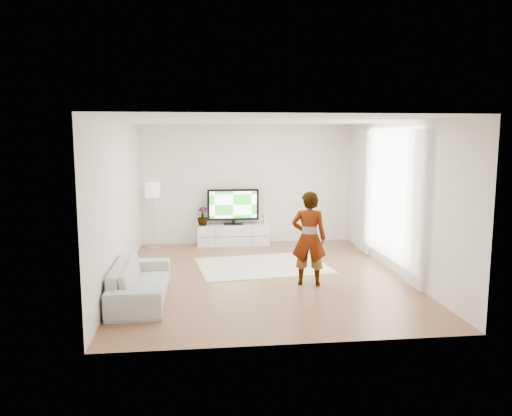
{
  "coord_description": "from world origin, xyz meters",
  "views": [
    {
      "loc": [
        -1.14,
        -8.73,
        2.53
      ],
      "look_at": [
        -0.08,
        0.4,
        1.21
      ],
      "focal_mm": 35.0,
      "sensor_mm": 36.0,
      "label": 1
    }
  ],
  "objects": [
    {
      "name": "game_console",
      "position": [
        0.4,
        2.76,
        0.59
      ],
      "size": [
        0.07,
        0.17,
        0.23
      ],
      "rotation": [
        0.0,
        0.0,
        0.14
      ],
      "color": "white",
      "rests_on": "media_console"
    },
    {
      "name": "media_console",
      "position": [
        -0.34,
        2.76,
        0.24
      ],
      "size": [
        1.69,
        0.48,
        0.48
      ],
      "color": "white",
      "rests_on": "floor"
    },
    {
      "name": "player",
      "position": [
        0.71,
        -0.6,
        0.82
      ],
      "size": [
        0.67,
        0.53,
        1.61
      ],
      "primitive_type": "imported",
      "rotation": [
        0.0,
        0.0,
        2.87
      ],
      "color": "#334772",
      "rests_on": "rug"
    },
    {
      "name": "wall_left",
      "position": [
        -2.5,
        0.0,
        1.4
      ],
      "size": [
        0.02,
        6.0,
        2.8
      ],
      "primitive_type": "cube",
      "color": "white",
      "rests_on": "floor"
    },
    {
      "name": "rug",
      "position": [
        0.09,
        0.75,
        0.01
      ],
      "size": [
        2.67,
        2.07,
        0.01
      ],
      "primitive_type": "cube",
      "rotation": [
        0.0,
        0.0,
        0.12
      ],
      "color": "#EDE4CA",
      "rests_on": "floor"
    },
    {
      "name": "potted_plant",
      "position": [
        -1.06,
        2.77,
        0.69
      ],
      "size": [
        0.25,
        0.25,
        0.44
      ],
      "primitive_type": "imported",
      "rotation": [
        0.0,
        0.0,
        -0.04
      ],
      "color": "#3F7238",
      "rests_on": "media_console"
    },
    {
      "name": "curtain_far",
      "position": [
        2.4,
        1.6,
        1.35
      ],
      "size": [
        0.04,
        0.7,
        2.6
      ],
      "primitive_type": "cube",
      "color": "white",
      "rests_on": "floor"
    },
    {
      "name": "wall_front",
      "position": [
        0.0,
        -3.0,
        1.4
      ],
      "size": [
        5.0,
        0.02,
        2.8
      ],
      "primitive_type": "cube",
      "color": "white",
      "rests_on": "floor"
    },
    {
      "name": "window",
      "position": [
        2.48,
        0.3,
        1.45
      ],
      "size": [
        0.01,
        2.6,
        2.5
      ],
      "primitive_type": "cube",
      "color": "white",
      "rests_on": "wall_right"
    },
    {
      "name": "television",
      "position": [
        -0.34,
        2.79,
        0.93
      ],
      "size": [
        1.2,
        0.24,
        0.84
      ],
      "color": "black",
      "rests_on": "media_console"
    },
    {
      "name": "floor_lamp",
      "position": [
        -2.17,
        2.6,
        1.27
      ],
      "size": [
        0.33,
        0.33,
        1.5
      ],
      "color": "silver",
      "rests_on": "floor"
    },
    {
      "name": "wall_right",
      "position": [
        2.5,
        0.0,
        1.4
      ],
      "size": [
        0.02,
        6.0,
        2.8
      ],
      "primitive_type": "cube",
      "color": "white",
      "rests_on": "floor"
    },
    {
      "name": "ceiling",
      "position": [
        0.0,
        0.0,
        2.8
      ],
      "size": [
        6.0,
        6.0,
        0.0
      ],
      "primitive_type": "plane",
      "color": "white",
      "rests_on": "wall_back"
    },
    {
      "name": "sofa",
      "position": [
        -2.06,
        -1.07,
        0.3
      ],
      "size": [
        0.8,
        2.03,
        0.59
      ],
      "primitive_type": "imported",
      "rotation": [
        0.0,
        0.0,
        1.57
      ],
      "color": "beige",
      "rests_on": "floor"
    },
    {
      "name": "curtain_near",
      "position": [
        2.4,
        -1.0,
        1.35
      ],
      "size": [
        0.04,
        0.7,
        2.6
      ],
      "primitive_type": "cube",
      "color": "white",
      "rests_on": "floor"
    },
    {
      "name": "floor",
      "position": [
        0.0,
        0.0,
        0.0
      ],
      "size": [
        6.0,
        6.0,
        0.0
      ],
      "primitive_type": "plane",
      "color": "#946543",
      "rests_on": "ground"
    },
    {
      "name": "wall_back",
      "position": [
        0.0,
        3.0,
        1.4
      ],
      "size": [
        5.0,
        0.02,
        2.8
      ],
      "primitive_type": "cube",
      "color": "white",
      "rests_on": "floor"
    }
  ]
}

